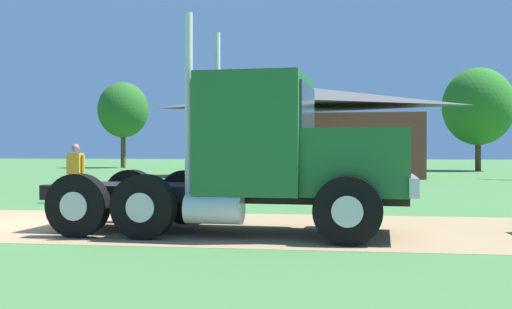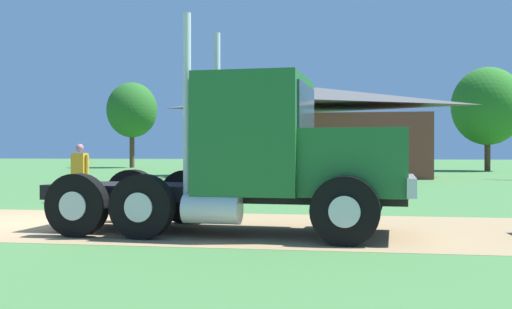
# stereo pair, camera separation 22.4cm
# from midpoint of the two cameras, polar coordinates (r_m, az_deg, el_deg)

# --- Properties ---
(ground_plane) EXTENTS (200.00, 200.00, 0.00)m
(ground_plane) POSITION_cam_midpoint_polar(r_m,az_deg,el_deg) (14.20, -20.40, -5.95)
(ground_plane) COLOR #44763C
(dirt_track) EXTENTS (120.00, 5.37, 0.01)m
(dirt_track) POSITION_cam_midpoint_polar(r_m,az_deg,el_deg) (14.20, -20.40, -5.93)
(dirt_track) COLOR #9F825A
(dirt_track) RESTS_ON ground_plane
(truck_foreground_white) EXTENTS (7.03, 3.03, 3.99)m
(truck_foreground_white) POSITION_cam_midpoint_polar(r_m,az_deg,el_deg) (11.52, 1.54, -0.39)
(truck_foreground_white) COLOR black
(truck_foreground_white) RESTS_ON ground_plane
(visitor_far_side) EXTENTS (0.61, 0.32, 1.76)m
(visitor_far_side) POSITION_cam_midpoint_polar(r_m,az_deg,el_deg) (19.07, -15.66, -1.46)
(visitor_far_side) COLOR gold
(visitor_far_side) RESTS_ON ground_plane
(shed_building) EXTENTS (13.72, 7.72, 5.40)m
(shed_building) POSITION_cam_midpoint_polar(r_m,az_deg,el_deg) (37.66, 5.74, 1.95)
(shed_building) COLOR brown
(shed_building) RESTS_ON ground_plane
(tree_left) EXTENTS (4.58, 4.58, 7.79)m
(tree_left) POSITION_cam_midpoint_polar(r_m,az_deg,el_deg) (57.46, -11.29, 4.04)
(tree_left) COLOR #513823
(tree_left) RESTS_ON ground_plane
(tree_mid) EXTENTS (4.43, 4.43, 7.22)m
(tree_mid) POSITION_cam_midpoint_polar(r_m,az_deg,el_deg) (51.42, 4.05, 3.94)
(tree_mid) COLOR #513823
(tree_mid) RESTS_ON ground_plane
(tree_right) EXTENTS (5.43, 5.43, 7.96)m
(tree_right) POSITION_cam_midpoint_polar(r_m,az_deg,el_deg) (50.57, 20.75, 4.20)
(tree_right) COLOR #513823
(tree_right) RESTS_ON ground_plane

